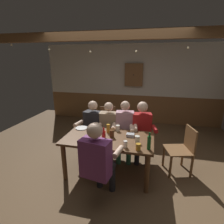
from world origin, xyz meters
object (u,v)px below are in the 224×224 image
plate_0 (82,128)px  chair_empty_near_right (108,123)px  person_1 (108,127)px  person_2 (125,128)px  bottle_0 (104,136)px  person_4 (98,159)px  bottle_1 (149,142)px  pint_glass_3 (137,139)px  person_0 (92,125)px  wall_dart_cabinet (134,75)px  table_candle (96,130)px  pint_glass_1 (108,128)px  pint_glass_5 (112,134)px  pint_glass_0 (125,144)px  condiment_caddy (130,135)px  pint_glass_2 (138,147)px  chair_empty_near_left (183,149)px  pint_glass_4 (118,128)px  person_3 (142,129)px  dining_table (108,143)px

plate_0 → chair_empty_near_right: bearing=76.2°
person_1 → person_2: size_ratio=0.96×
person_1 → bottle_0: size_ratio=4.66×
person_4 → plate_0: size_ratio=5.32×
bottle_1 → pint_glass_3: (-0.19, 0.18, -0.06)m
bottle_1 → bottle_0: bearing=173.7°
person_0 → wall_dart_cabinet: size_ratio=1.70×
table_candle → pint_glass_1: pint_glass_1 is taller
pint_glass_5 → person_1: bearing=110.2°
pint_glass_3 → pint_glass_0: bearing=-129.2°
pint_glass_3 → plate_0: bearing=161.7°
person_4 → table_candle: bearing=119.7°
person_0 → pint_glass_5: person_0 is taller
person_2 → pint_glass_3: bearing=107.2°
condiment_caddy → pint_glass_2: bearing=-69.0°
person_1 → table_candle: person_1 is taller
plate_0 → wall_dart_cabinet: size_ratio=0.34×
person_2 → pint_glass_2: 1.04m
person_0 → chair_empty_near_left: size_ratio=1.35×
pint_glass_0 → pint_glass_4: 0.67m
person_3 → plate_0: person_3 is taller
chair_empty_near_right → bottle_1: bearing=108.3°
dining_table → pint_glass_2: size_ratio=15.11×
person_3 → pint_glass_1: 0.75m
person_0 → plate_0: person_0 is taller
dining_table → person_0: bearing=129.9°
bottle_1 → person_1: bearing=133.6°
pint_glass_0 → pint_glass_4: bearing=111.7°
pint_glass_1 → pint_glass_5: pint_glass_1 is taller
person_4 → pint_glass_0: size_ratio=11.52×
dining_table → condiment_caddy: size_ratio=11.18×
bottle_1 → pint_glass_2: bottle_1 is taller
bottle_1 → pint_glass_0: size_ratio=2.50×
person_2 → bottle_0: person_2 is taller
person_2 → pint_glass_4: bearing=68.1°
person_4 → bottle_1: size_ratio=4.61×
table_candle → pint_glass_1: bearing=12.9°
pint_glass_0 → bottle_0: bearing=165.0°
person_1 → wall_dart_cabinet: bearing=-99.7°
person_1 → person_0: bearing=-2.5°
bottle_1 → pint_glass_5: bottle_1 is taller
pint_glass_2 → chair_empty_near_right: bearing=118.4°
person_2 → wall_dart_cabinet: bearing=-94.5°
person_2 → plate_0: 0.89m
chair_empty_near_left → bottle_0: 1.49m
person_2 → pint_glass_0: size_ratio=11.19×
table_candle → pint_glass_5: (0.34, -0.14, 0.02)m
person_4 → bottle_0: person_4 is taller
table_candle → person_2: bearing=45.2°
person_1 → person_3: (0.71, 0.01, 0.03)m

